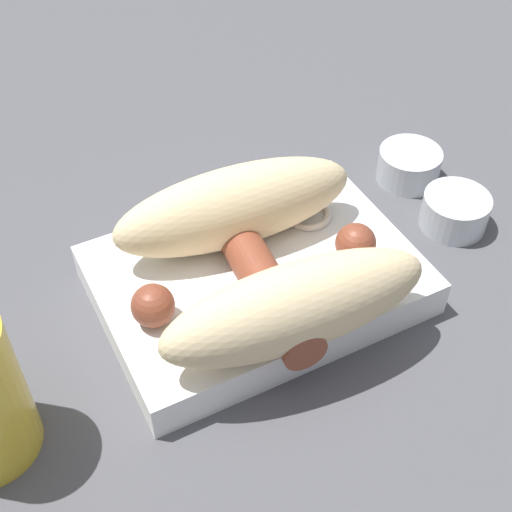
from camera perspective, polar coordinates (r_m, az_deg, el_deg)
The scene contains 7 objects.
ground_plane at distance 0.55m, azimuth 0.00°, elevation -2.98°, with size 3.00×3.00×0.00m, color #4C4C51.
food_tray at distance 0.54m, azimuth 0.00°, elevation -1.90°, with size 0.23×0.16×0.03m.
bread_roll at distance 0.49m, azimuth 0.62°, elevation 0.26°, with size 0.20×0.17×0.06m.
sausage at distance 0.50m, azimuth 0.21°, elevation -1.38°, with size 0.18×0.16×0.03m.
pickled_veggies at distance 0.57m, azimuth 1.50°, elevation 4.41°, with size 0.07×0.08×0.01m.
condiment_cup_near at distance 0.62m, azimuth 15.60°, elevation 3.35°, with size 0.06×0.06×0.03m.
condiment_cup_far at distance 0.65m, azimuth 12.11°, elevation 6.99°, with size 0.06×0.06×0.03m.
Camera 1 is at (0.17, 0.32, 0.41)m, focal length 50.00 mm.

